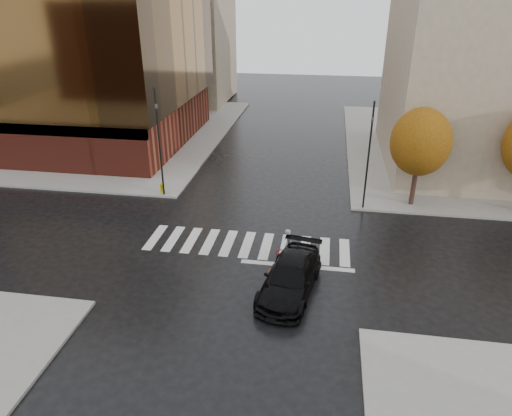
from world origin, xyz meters
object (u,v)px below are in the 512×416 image
(traffic_light_ne, at_px, (369,150))
(traffic_light_nw, at_px, (159,136))
(sedan, at_px, (290,277))
(cyclist, at_px, (289,249))
(fire_hydrant, at_px, (162,187))

(traffic_light_ne, bearing_deg, traffic_light_nw, 17.45)
(sedan, bearing_deg, traffic_light_ne, 77.98)
(traffic_light_nw, bearing_deg, cyclist, 47.80)
(sedan, bearing_deg, fire_hydrant, 144.50)
(cyclist, height_order, traffic_light_ne, traffic_light_ne)
(traffic_light_ne, xyz_separation_m, fire_hydrant, (-13.96, 0.20, -3.55))
(traffic_light_ne, bearing_deg, sedan, 85.69)
(traffic_light_ne, bearing_deg, fire_hydrant, 16.63)
(sedan, relative_size, cyclist, 3.09)
(cyclist, relative_size, traffic_light_ne, 0.26)
(sedan, relative_size, fire_hydrant, 7.12)
(traffic_light_nw, height_order, fire_hydrant, traffic_light_nw)
(sedan, distance_m, fire_hydrant, 14.22)
(traffic_light_nw, relative_size, traffic_light_ne, 1.05)
(traffic_light_nw, relative_size, fire_hydrant, 9.47)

